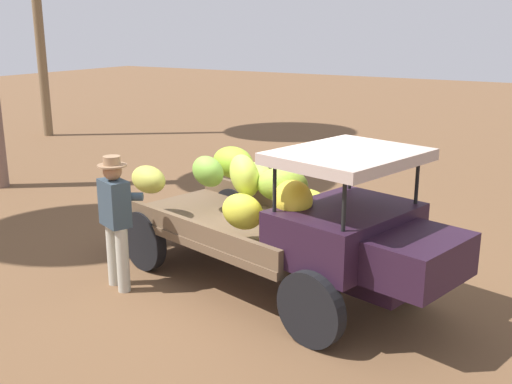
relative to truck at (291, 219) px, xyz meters
name	(u,v)px	position (x,y,z in m)	size (l,w,h in m)	color
ground_plane	(277,277)	(-0.34, 0.29, -0.91)	(60.00, 60.00, 0.00)	brown
truck	(291,219)	(0.00, 0.00, 0.00)	(4.65, 2.58, 1.83)	black
farmer	(116,214)	(-1.82, -0.96, 0.02)	(0.56, 0.52, 1.63)	#B7B5A4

